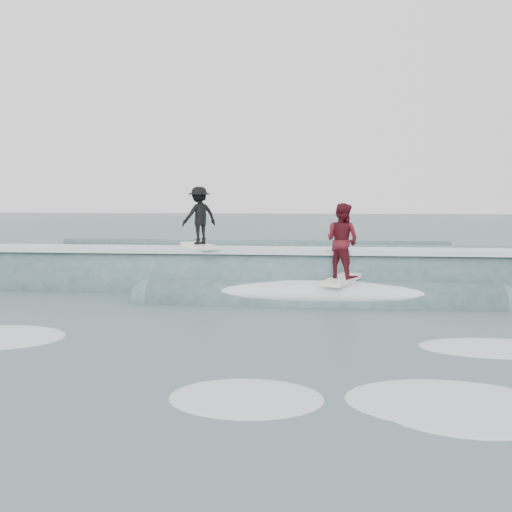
{
  "coord_description": "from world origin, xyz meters",
  "views": [
    {
      "loc": [
        1.58,
        -10.07,
        2.78
      ],
      "look_at": [
        0.0,
        5.73,
        1.1
      ],
      "focal_mm": 40.0,
      "sensor_mm": 36.0,
      "label": 1
    }
  ],
  "objects": [
    {
      "name": "far_swells",
      "position": [
        -0.73,
        17.65,
        0.0
      ],
      "size": [
        43.21,
        8.65,
        0.8
      ],
      "color": "#325454",
      "rests_on": "ground"
    },
    {
      "name": "whitewater",
      "position": [
        0.27,
        -0.9,
        0.0
      ],
      "size": [
        16.04,
        5.6,
        0.1
      ],
      "color": "white",
      "rests_on": "ground"
    },
    {
      "name": "ground",
      "position": [
        0.0,
        0.0,
        0.0
      ],
      "size": [
        160.0,
        160.0,
        0.0
      ],
      "primitive_type": "plane",
      "color": "#3F585C",
      "rests_on": "ground"
    },
    {
      "name": "surfer_red",
      "position": [
        2.32,
        4.53,
        1.56
      ],
      "size": [
        1.18,
        2.07,
        2.01
      ],
      "color": "white",
      "rests_on": "ground"
    },
    {
      "name": "breaking_wave",
      "position": [
        0.28,
        6.39,
        0.04
      ],
      "size": [
        21.74,
        3.95,
        2.34
      ],
      "color": "#325454",
      "rests_on": "ground"
    },
    {
      "name": "surfer_black",
      "position": [
        -1.8,
        6.73,
        2.12
      ],
      "size": [
        1.52,
        1.99,
        1.82
      ],
      "color": "white",
      "rests_on": "ground"
    }
  ]
}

